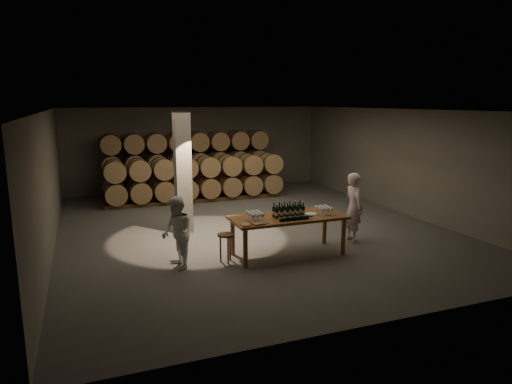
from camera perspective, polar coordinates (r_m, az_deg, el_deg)
name	(u,v)px	position (r m, az deg, el deg)	size (l,w,h in m)	color
room	(183,172)	(12.09, -9.14, 2.43)	(12.00, 12.00, 12.00)	#565351
tasting_table	(288,221)	(10.29, 4.06, -3.59)	(2.60, 1.10, 0.90)	brown
barrel_stack_back	(188,162)	(17.24, -8.53, 3.73)	(6.26, 0.95, 2.31)	#52351C
barrel_stack_front	(197,178)	(15.95, -7.40, 1.81)	(6.26, 0.95, 1.57)	#52351C
bottle_cluster	(289,211)	(10.22, 4.09, -2.41)	(0.73, 0.23, 0.33)	black
lying_bottles	(294,218)	(9.92, 4.83, -3.28)	(0.79, 0.09, 0.09)	black
glass_cluster_left	(255,214)	(9.87, -0.12, -2.77)	(0.31, 0.42, 0.19)	silver
glass_cluster_right	(324,208)	(10.56, 8.49, -2.02)	(0.30, 0.41, 0.17)	silver
plate	(311,214)	(10.49, 6.87, -2.72)	(0.27, 0.27, 0.02)	white
notebook_near	(258,224)	(9.57, 0.25, -3.98)	(0.24, 0.19, 0.03)	olive
notebook_corner	(246,224)	(9.52, -1.32, -4.08)	(0.20, 0.25, 0.02)	olive
pen	(267,224)	(9.59, 1.38, -4.01)	(0.01, 0.01, 0.15)	black
stool	(226,239)	(9.90, -3.76, -5.87)	(0.38, 0.38, 0.63)	#52351C
person_man	(354,207)	(11.50, 12.12, -1.88)	(0.63, 0.41, 1.72)	silver
person_woman	(177,233)	(9.59, -9.84, -5.06)	(0.74, 0.58, 1.52)	white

